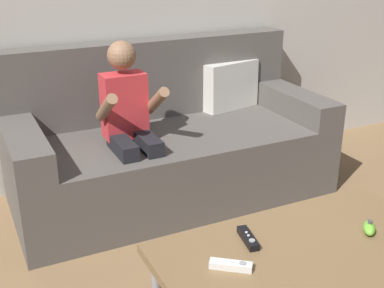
# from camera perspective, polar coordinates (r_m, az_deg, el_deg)

# --- Properties ---
(couch) EXTENTS (1.80, 0.80, 0.87)m
(couch) POSITION_cam_1_polar(r_m,az_deg,el_deg) (2.98, -2.56, -0.07)
(couch) COLOR #56514C
(couch) RESTS_ON ground
(person_seated_on_couch) EXTENTS (0.32, 0.39, 0.95)m
(person_seated_on_couch) POSITION_cam_1_polar(r_m,az_deg,el_deg) (2.63, -6.94, 2.39)
(person_seated_on_couch) COLOR black
(person_seated_on_couch) RESTS_ON ground
(coffee_table) EXTENTS (1.04, 0.58, 0.42)m
(coffee_table) POSITION_cam_1_polar(r_m,az_deg,el_deg) (1.86, 12.66, -12.38)
(coffee_table) COLOR brown
(coffee_table) RESTS_ON ground
(game_remote_black_near_edge) EXTENTS (0.06, 0.14, 0.03)m
(game_remote_black_near_edge) POSITION_cam_1_polar(r_m,az_deg,el_deg) (1.85, 6.31, -10.47)
(game_remote_black_near_edge) COLOR black
(game_remote_black_near_edge) RESTS_ON coffee_table
(nunchuk_lime) EXTENTS (0.09, 0.10, 0.05)m
(nunchuk_lime) POSITION_cam_1_polar(r_m,az_deg,el_deg) (1.99, 19.28, -8.88)
(nunchuk_lime) COLOR #72C638
(nunchuk_lime) RESTS_ON coffee_table
(game_remote_white_far_corner) EXTENTS (0.13, 0.11, 0.03)m
(game_remote_white_far_corner) POSITION_cam_1_polar(r_m,az_deg,el_deg) (1.70, 4.39, -13.44)
(game_remote_white_far_corner) COLOR white
(game_remote_white_far_corner) RESTS_ON coffee_table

